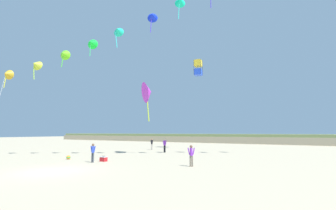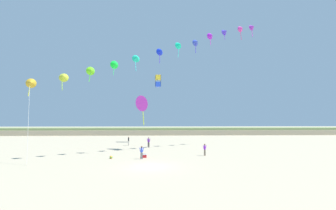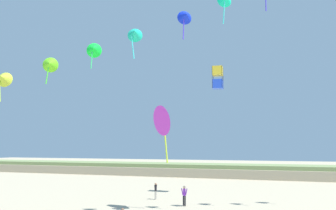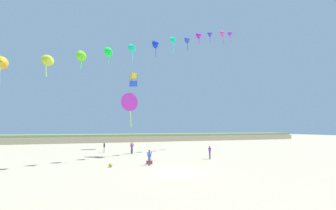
{
  "view_description": "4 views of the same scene",
  "coord_description": "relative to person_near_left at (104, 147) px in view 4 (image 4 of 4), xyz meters",
  "views": [
    {
      "loc": [
        13.97,
        -9.06,
        2.5
      ],
      "look_at": [
        3.33,
        9.04,
        5.07
      ],
      "focal_mm": 24.0,
      "sensor_mm": 36.0,
      "label": 1
    },
    {
      "loc": [
        0.99,
        -23.14,
        4.84
      ],
      "look_at": [
        2.23,
        12.19,
        7.02
      ],
      "focal_mm": 24.0,
      "sensor_mm": 36.0,
      "label": 2
    },
    {
      "loc": [
        8.58,
        -14.86,
        5.15
      ],
      "look_at": [
        -1.57,
        12.99,
        8.62
      ],
      "focal_mm": 38.0,
      "sensor_mm": 36.0,
      "label": 3
    },
    {
      "loc": [
        -7.11,
        -17.9,
        3.7
      ],
      "look_at": [
        2.8,
        10.13,
        6.81
      ],
      "focal_mm": 24.0,
      "sensor_mm": 36.0,
      "label": 4
    }
  ],
  "objects": [
    {
      "name": "person_mid_center",
      "position": [
        3.76,
        -2.62,
        0.06
      ],
      "size": [
        0.6,
        0.23,
        1.72
      ],
      "color": "black",
      "rests_on": "ground"
    },
    {
      "name": "person_near_right",
      "position": [
        3.49,
        -13.81,
        -0.02
      ],
      "size": [
        0.55,
        0.21,
        1.57
      ],
      "color": "#474C56",
      "rests_on": "ground"
    },
    {
      "name": "large_kite_low_lead",
      "position": [
        3.01,
        -5.27,
        6.43
      ],
      "size": [
        2.81,
        2.57,
        4.89
      ],
      "color": "#CD31CA"
    },
    {
      "name": "large_kite_mid_trail",
      "position": [
        5.27,
        5.13,
        11.79
      ],
      "size": [
        1.23,
        1.23,
        2.48
      ],
      "color": "blue"
    },
    {
      "name": "person_near_left",
      "position": [
        0.0,
        0.0,
        0.0
      ],
      "size": [
        0.22,
        0.56,
        1.61
      ],
      "color": "gray",
      "rests_on": "ground"
    },
    {
      "name": "beach_cooler",
      "position": [
        3.75,
        -12.83,
        -0.72
      ],
      "size": [
        0.58,
        0.41,
        0.46
      ],
      "color": "red",
      "rests_on": "ground"
    },
    {
      "name": "kite_banner_string",
      "position": [
        7.05,
        -7.96,
        14.56
      ],
      "size": [
        33.47,
        17.07,
        22.72
      ],
      "color": "gold"
    },
    {
      "name": "ground_plane",
      "position": [
        4.73,
        -18.12,
        -0.93
      ],
      "size": [
        240.0,
        240.0,
        0.0
      ],
      "primitive_type": "plane",
      "color": "tan"
    },
    {
      "name": "beach_ball",
      "position": [
        -0.24,
        -13.41,
        -0.75
      ],
      "size": [
        0.36,
        0.36,
        0.36
      ],
      "color": "orange",
      "rests_on": "ground"
    },
    {
      "name": "person_far_left",
      "position": [
        11.59,
        -11.68,
        -0.02
      ],
      "size": [
        0.53,
        0.28,
        1.57
      ],
      "color": "#726656",
      "rests_on": "ground"
    },
    {
      "name": "dune_ridge",
      "position": [
        4.73,
        28.78,
        0.12
      ],
      "size": [
        120.0,
        9.06,
        2.12
      ],
      "color": "tan",
      "rests_on": "ground"
    }
  ]
}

